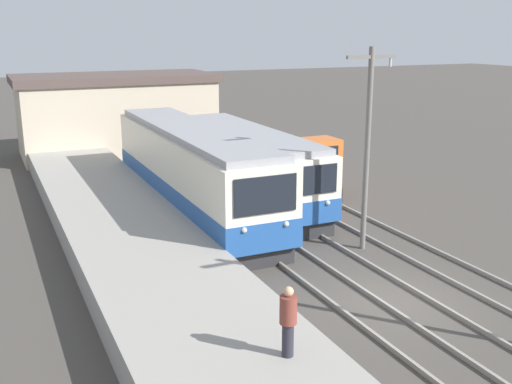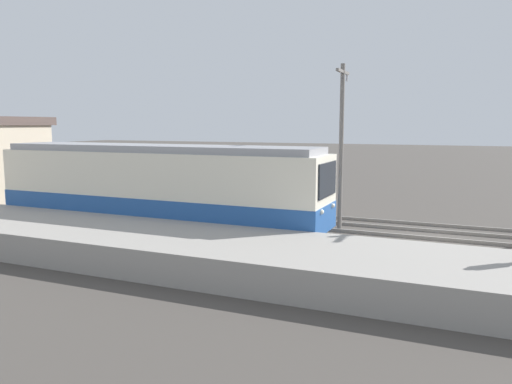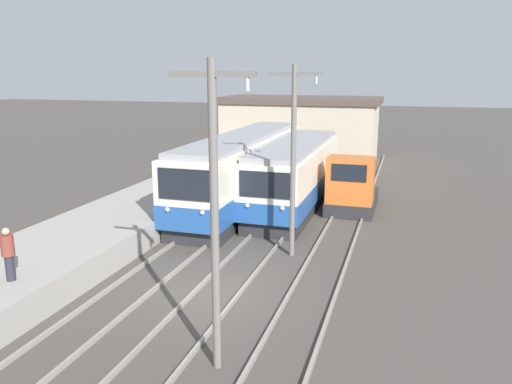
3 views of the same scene
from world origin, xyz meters
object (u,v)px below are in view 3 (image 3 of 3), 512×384
object	(u,v)px
catenary_mast_mid	(293,155)
commuter_train_center	(296,177)
catenary_mast_near	(215,210)
shunting_locomotive	(353,187)
person_on_platform	(8,252)
commuter_train_left	(243,173)

from	to	relation	value
catenary_mast_mid	commuter_train_center	bearing A→B (deg)	101.67
catenary_mast_near	catenary_mast_mid	bearing A→B (deg)	90.00
shunting_locomotive	person_on_platform	xyz separation A→B (m)	(-8.41, -14.76, 0.69)
commuter_train_left	catenary_mast_mid	bearing A→B (deg)	-57.94
commuter_train_left	shunting_locomotive	bearing A→B (deg)	7.48
catenary_mast_near	shunting_locomotive	bearing A→B (deg)	84.56
shunting_locomotive	catenary_mast_mid	xyz separation A→B (m)	(-1.49, -7.64, 2.79)
shunting_locomotive	catenary_mast_near	world-z (taller)	catenary_mast_near
commuter_train_left	catenary_mast_near	bearing A→B (deg)	-73.89
commuter_train_center	shunting_locomotive	distance (m)	3.05
commuter_train_center	catenary_mast_near	xyz separation A→B (m)	(1.51, -15.34, 2.36)
commuter_train_left	catenary_mast_near	size ratio (longest dim) A/B	2.04
commuter_train_center	person_on_platform	distance (m)	15.40
catenary_mast_mid	catenary_mast_near	bearing A→B (deg)	-90.00
catenary_mast_mid	person_on_platform	xyz separation A→B (m)	(-6.92, -7.12, -2.10)
catenary_mast_near	person_on_platform	bearing A→B (deg)	172.46
commuter_train_left	person_on_platform	size ratio (longest dim) A/B	9.20
commuter_train_left	person_on_platform	world-z (taller)	commuter_train_left
catenary_mast_mid	shunting_locomotive	bearing A→B (deg)	78.95
shunting_locomotive	catenary_mast_mid	distance (m)	8.27
commuter_train_center	shunting_locomotive	size ratio (longest dim) A/B	2.53
catenary_mast_near	commuter_train_center	bearing A→B (deg)	95.61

